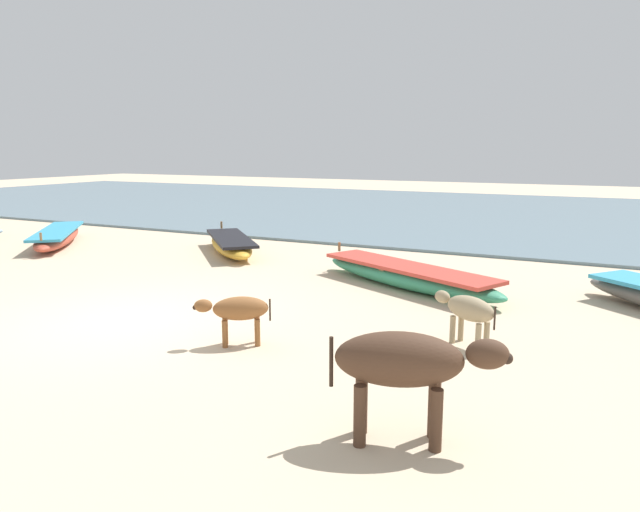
% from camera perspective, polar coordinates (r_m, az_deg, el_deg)
% --- Properties ---
extents(ground, '(80.00, 80.00, 0.00)m').
position_cam_1_polar(ground, '(9.93, -17.84, -5.87)').
color(ground, beige).
extents(sea_water, '(60.00, 20.00, 0.08)m').
position_cam_1_polar(sea_water, '(25.79, 11.15, 4.37)').
color(sea_water, slate).
rests_on(sea_water, ground).
extents(fishing_boat_3, '(3.51, 3.93, 0.63)m').
position_cam_1_polar(fishing_boat_3, '(18.15, -24.24, 1.75)').
color(fishing_boat_3, '#B74733').
rests_on(fishing_boat_3, ground).
extents(fishing_boat_4, '(4.50, 2.79, 0.64)m').
position_cam_1_polar(fishing_boat_4, '(11.61, 8.51, -1.89)').
color(fishing_boat_4, '#338C66').
rests_on(fishing_boat_4, ground).
extents(fishing_boat_6, '(3.18, 3.27, 0.63)m').
position_cam_1_polar(fishing_boat_6, '(15.40, -8.69, 1.15)').
color(fishing_boat_6, gold).
rests_on(fishing_boat_6, ground).
extents(cow_adult_dark, '(1.61, 0.85, 1.07)m').
position_cam_1_polar(cow_adult_dark, '(5.49, 8.33, -10.37)').
color(cow_adult_dark, '#4C3323').
rests_on(cow_adult_dark, ground).
extents(calf_near_dun, '(1.03, 0.71, 0.71)m').
position_cam_1_polar(calf_near_dun, '(8.35, 14.25, -5.12)').
color(calf_near_dun, tan).
rests_on(calf_near_dun, ground).
extents(calf_far_brown, '(0.98, 0.76, 0.69)m').
position_cam_1_polar(calf_far_brown, '(8.20, -8.01, -5.28)').
color(calf_far_brown, brown).
rests_on(calf_far_brown, ground).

